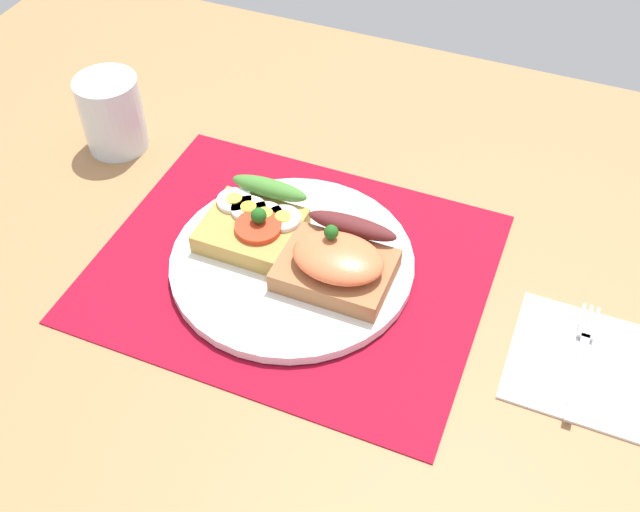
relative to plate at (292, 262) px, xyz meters
The scene contains 8 objects.
ground_plane 2.43cm from the plate, ahead, with size 120.00×90.00×3.20cm, color #A27045.
placemat 0.68cm from the plate, ahead, with size 38.27×31.13×0.30cm, color maroon.
plate is the anchor object (origin of this frame).
sandwich_egg_tomato 5.59cm from the plate, 159.13° to the left, with size 9.52×9.83×4.28cm.
sandwich_salmon 5.72cm from the plate, ahead, with size 10.78×9.54×5.87cm.
napkin 29.26cm from the plate, ahead, with size 13.69×12.69×0.60cm, color white.
fork 28.52cm from the plate, ahead, with size 1.62×13.34×0.32cm.
drinking_glass 29.16cm from the plate, 158.86° to the left, with size 7.17×7.17×8.85cm, color silver.
Camera 1 is at (21.53, -45.49, 54.90)cm, focal length 41.60 mm.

